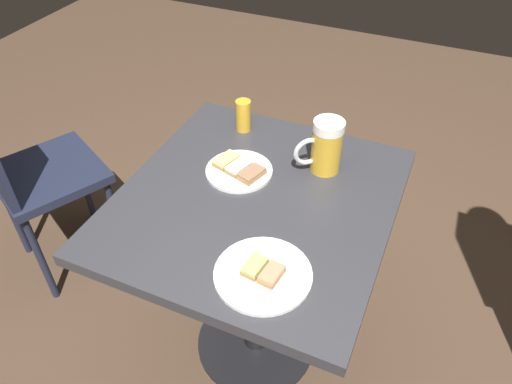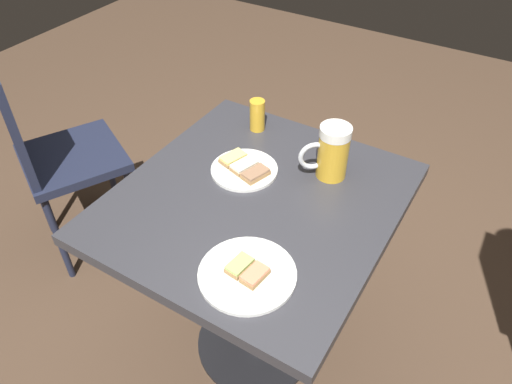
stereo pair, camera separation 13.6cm
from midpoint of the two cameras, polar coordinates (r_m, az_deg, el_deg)
ground_plane at (r=1.94m, az=2.09°, el=-17.24°), size 6.00×6.00×0.00m
cafe_table at (r=1.48m, az=2.64°, el=-5.18°), size 0.75×0.81×0.74m
plate_near at (r=1.45m, az=1.29°, el=2.68°), size 0.20×0.20×0.03m
plate_far at (r=1.17m, az=2.34°, el=-9.67°), size 0.24×0.24×0.03m
beer_mug at (r=1.42m, az=11.57°, el=4.49°), size 0.13×0.12×0.17m
beer_glass_small at (r=1.61m, az=2.58°, el=8.89°), size 0.05×0.05×0.11m
cafe_chair at (r=2.03m, az=-21.12°, el=4.53°), size 0.51×0.51×0.92m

